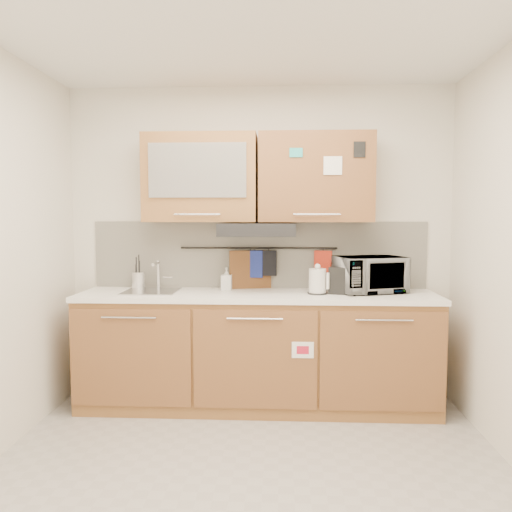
# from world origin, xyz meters

# --- Properties ---
(floor) EXTENTS (3.20, 3.20, 0.00)m
(floor) POSITION_xyz_m (0.00, 0.00, 0.00)
(floor) COLOR #9E9993
(floor) RESTS_ON ground
(ceiling) EXTENTS (3.20, 3.20, 0.00)m
(ceiling) POSITION_xyz_m (0.00, 0.00, 2.60)
(ceiling) COLOR white
(ceiling) RESTS_ON wall_back
(wall_back) EXTENTS (3.20, 0.00, 3.20)m
(wall_back) POSITION_xyz_m (0.00, 1.50, 1.30)
(wall_back) COLOR silver
(wall_back) RESTS_ON ground
(base_cabinet) EXTENTS (2.80, 0.64, 0.88)m
(base_cabinet) POSITION_xyz_m (0.00, 1.19, 0.41)
(base_cabinet) COLOR olive
(base_cabinet) RESTS_ON floor
(countertop) EXTENTS (2.82, 0.62, 0.04)m
(countertop) POSITION_xyz_m (0.00, 1.19, 0.90)
(countertop) COLOR white
(countertop) RESTS_ON base_cabinet
(backsplash) EXTENTS (2.80, 0.02, 0.56)m
(backsplash) POSITION_xyz_m (0.00, 1.49, 1.20)
(backsplash) COLOR silver
(backsplash) RESTS_ON countertop
(upper_cabinets) EXTENTS (1.82, 0.37, 0.70)m
(upper_cabinets) POSITION_xyz_m (-0.00, 1.32, 1.83)
(upper_cabinets) COLOR olive
(upper_cabinets) RESTS_ON wall_back
(range_hood) EXTENTS (0.60, 0.46, 0.10)m
(range_hood) POSITION_xyz_m (0.00, 1.25, 1.42)
(range_hood) COLOR black
(range_hood) RESTS_ON upper_cabinets
(sink) EXTENTS (0.42, 0.40, 0.26)m
(sink) POSITION_xyz_m (-0.85, 1.21, 0.92)
(sink) COLOR silver
(sink) RESTS_ON countertop
(utensil_rail) EXTENTS (1.30, 0.02, 0.02)m
(utensil_rail) POSITION_xyz_m (0.00, 1.45, 1.26)
(utensil_rail) COLOR black
(utensil_rail) RESTS_ON backsplash
(utensil_crock) EXTENTS (0.15, 0.15, 0.29)m
(utensil_crock) POSITION_xyz_m (-1.00, 1.35, 0.99)
(utensil_crock) COLOR silver
(utensil_crock) RESTS_ON countertop
(kettle) EXTENTS (0.18, 0.18, 0.24)m
(kettle) POSITION_xyz_m (0.47, 1.16, 1.01)
(kettle) COLOR silver
(kettle) RESTS_ON countertop
(toaster) EXTENTS (0.31, 0.22, 0.21)m
(toaster) POSITION_xyz_m (0.71, 1.19, 1.03)
(toaster) COLOR black
(toaster) RESTS_ON countertop
(microwave) EXTENTS (0.60, 0.50, 0.29)m
(microwave) POSITION_xyz_m (0.90, 1.27, 1.06)
(microwave) COLOR #999999
(microwave) RESTS_ON countertop
(soap_bottle) EXTENTS (0.09, 0.09, 0.18)m
(soap_bottle) POSITION_xyz_m (-0.26, 1.35, 1.01)
(soap_bottle) COLOR #999999
(soap_bottle) RESTS_ON countertop
(cutting_board) EXTENTS (0.35, 0.11, 0.44)m
(cutting_board) POSITION_xyz_m (-0.07, 1.44, 1.02)
(cutting_board) COLOR brown
(cutting_board) RESTS_ON utensil_rail
(oven_mitt) EXTENTS (0.14, 0.05, 0.23)m
(oven_mitt) POSITION_xyz_m (-0.03, 1.44, 1.13)
(oven_mitt) COLOR navy
(oven_mitt) RESTS_ON utensil_rail
(dark_pouch) EXTENTS (0.13, 0.04, 0.21)m
(dark_pouch) POSITION_xyz_m (0.09, 1.44, 1.13)
(dark_pouch) COLOR black
(dark_pouch) RESTS_ON utensil_rail
(pot_holder) EXTENTS (0.15, 0.06, 0.18)m
(pot_holder) POSITION_xyz_m (0.54, 1.44, 1.15)
(pot_holder) COLOR red
(pot_holder) RESTS_ON utensil_rail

